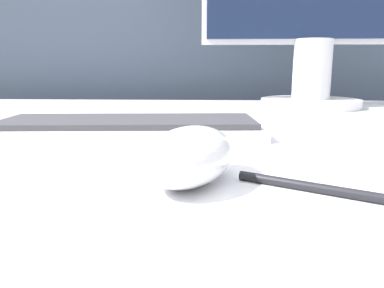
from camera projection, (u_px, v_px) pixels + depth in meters
partition_panel at (202, 151)px, 1.26m from camera, size 5.00×0.03×1.09m
computer_mouse_near at (190, 155)px, 0.31m from camera, size 0.10×0.13×0.05m
keyboard at (129, 127)px, 0.53m from camera, size 0.38×0.16×0.02m
pen at (322, 189)px, 0.29m from camera, size 0.12×0.07×0.01m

